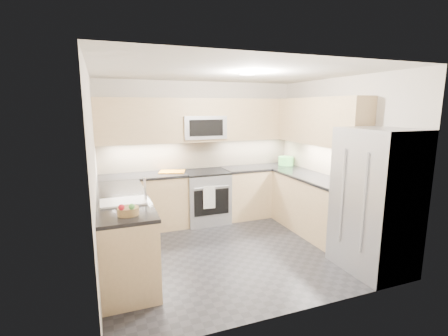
% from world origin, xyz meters
% --- Properties ---
extents(floor, '(3.60, 3.20, 0.00)m').
position_xyz_m(floor, '(0.00, 0.00, 0.00)').
color(floor, black).
rests_on(floor, ground).
extents(ceiling, '(3.60, 3.20, 0.02)m').
position_xyz_m(ceiling, '(0.00, 0.00, 2.50)').
color(ceiling, beige).
rests_on(ceiling, wall_back).
extents(wall_back, '(3.60, 0.02, 2.50)m').
position_xyz_m(wall_back, '(0.00, 1.60, 1.25)').
color(wall_back, beige).
rests_on(wall_back, floor).
extents(wall_front, '(3.60, 0.02, 2.50)m').
position_xyz_m(wall_front, '(0.00, -1.60, 1.25)').
color(wall_front, beige).
rests_on(wall_front, floor).
extents(wall_left, '(0.02, 3.20, 2.50)m').
position_xyz_m(wall_left, '(-1.80, 0.00, 1.25)').
color(wall_left, beige).
rests_on(wall_left, floor).
extents(wall_right, '(0.02, 3.20, 2.50)m').
position_xyz_m(wall_right, '(1.80, 0.00, 1.25)').
color(wall_right, beige).
rests_on(wall_right, floor).
extents(base_cab_back_left, '(1.42, 0.60, 0.90)m').
position_xyz_m(base_cab_back_left, '(-1.09, 1.30, 0.45)').
color(base_cab_back_left, tan).
rests_on(base_cab_back_left, floor).
extents(base_cab_back_right, '(1.42, 0.60, 0.90)m').
position_xyz_m(base_cab_back_right, '(1.09, 1.30, 0.45)').
color(base_cab_back_right, tan).
rests_on(base_cab_back_right, floor).
extents(base_cab_right, '(0.60, 1.70, 0.90)m').
position_xyz_m(base_cab_right, '(1.50, 0.15, 0.45)').
color(base_cab_right, tan).
rests_on(base_cab_right, floor).
extents(base_cab_peninsula, '(0.60, 2.00, 0.90)m').
position_xyz_m(base_cab_peninsula, '(-1.50, 0.00, 0.45)').
color(base_cab_peninsula, tan).
rests_on(base_cab_peninsula, floor).
extents(countertop_back_left, '(1.42, 0.63, 0.04)m').
position_xyz_m(countertop_back_left, '(-1.09, 1.30, 0.92)').
color(countertop_back_left, black).
rests_on(countertop_back_left, base_cab_back_left).
extents(countertop_back_right, '(1.42, 0.63, 0.04)m').
position_xyz_m(countertop_back_right, '(1.09, 1.30, 0.92)').
color(countertop_back_right, black).
rests_on(countertop_back_right, base_cab_back_right).
extents(countertop_right, '(0.63, 1.70, 0.04)m').
position_xyz_m(countertop_right, '(1.50, 0.15, 0.92)').
color(countertop_right, black).
rests_on(countertop_right, base_cab_right).
extents(countertop_peninsula, '(0.63, 2.00, 0.04)m').
position_xyz_m(countertop_peninsula, '(-1.50, 0.00, 0.92)').
color(countertop_peninsula, black).
rests_on(countertop_peninsula, base_cab_peninsula).
extents(upper_cab_back, '(3.60, 0.35, 0.75)m').
position_xyz_m(upper_cab_back, '(0.00, 1.43, 1.83)').
color(upper_cab_back, tan).
rests_on(upper_cab_back, wall_back).
extents(upper_cab_right, '(0.35, 1.95, 0.75)m').
position_xyz_m(upper_cab_right, '(1.62, 0.28, 1.83)').
color(upper_cab_right, tan).
rests_on(upper_cab_right, wall_right).
extents(backsplash_back, '(3.60, 0.01, 0.51)m').
position_xyz_m(backsplash_back, '(0.00, 1.60, 1.20)').
color(backsplash_back, tan).
rests_on(backsplash_back, wall_back).
extents(backsplash_right, '(0.01, 2.30, 0.51)m').
position_xyz_m(backsplash_right, '(1.80, 0.45, 1.20)').
color(backsplash_right, tan).
rests_on(backsplash_right, wall_right).
extents(gas_range, '(0.76, 0.65, 0.91)m').
position_xyz_m(gas_range, '(0.00, 1.28, 0.46)').
color(gas_range, '#989B9F').
rests_on(gas_range, floor).
extents(range_cooktop, '(0.76, 0.65, 0.03)m').
position_xyz_m(range_cooktop, '(0.00, 1.28, 0.92)').
color(range_cooktop, black).
rests_on(range_cooktop, gas_range).
extents(oven_door_glass, '(0.62, 0.02, 0.45)m').
position_xyz_m(oven_door_glass, '(0.00, 0.95, 0.45)').
color(oven_door_glass, black).
rests_on(oven_door_glass, gas_range).
extents(oven_handle, '(0.60, 0.02, 0.02)m').
position_xyz_m(oven_handle, '(0.00, 0.93, 0.72)').
color(oven_handle, '#B2B5BA').
rests_on(oven_handle, gas_range).
extents(microwave, '(0.76, 0.40, 0.40)m').
position_xyz_m(microwave, '(0.00, 1.40, 1.70)').
color(microwave, '#A5A7AD').
rests_on(microwave, upper_cab_back).
extents(microwave_door, '(0.60, 0.01, 0.28)m').
position_xyz_m(microwave_door, '(0.00, 1.20, 1.70)').
color(microwave_door, black).
rests_on(microwave_door, microwave).
extents(refrigerator, '(0.70, 0.90, 1.80)m').
position_xyz_m(refrigerator, '(1.45, -1.15, 0.90)').
color(refrigerator, '#9D9EA4').
rests_on(refrigerator, floor).
extents(fridge_handle_left, '(0.02, 0.02, 1.20)m').
position_xyz_m(fridge_handle_left, '(1.08, -1.33, 0.95)').
color(fridge_handle_left, '#B2B5BA').
rests_on(fridge_handle_left, refrigerator).
extents(fridge_handle_right, '(0.02, 0.02, 1.20)m').
position_xyz_m(fridge_handle_right, '(1.08, -0.97, 0.95)').
color(fridge_handle_right, '#B2B5BA').
rests_on(fridge_handle_right, refrigerator).
extents(sink_basin, '(0.52, 0.38, 0.16)m').
position_xyz_m(sink_basin, '(-1.50, -0.25, 0.88)').
color(sink_basin, white).
rests_on(sink_basin, base_cab_peninsula).
extents(faucet, '(0.03, 0.03, 0.28)m').
position_xyz_m(faucet, '(-1.24, -0.25, 1.08)').
color(faucet, silver).
rests_on(faucet, countertop_peninsula).
extents(utensil_bowl, '(0.32, 0.32, 0.17)m').
position_xyz_m(utensil_bowl, '(1.64, 1.27, 1.02)').
color(utensil_bowl, '#53BF52').
rests_on(utensil_bowl, countertop_back_right).
extents(cutting_board, '(0.50, 0.42, 0.01)m').
position_xyz_m(cutting_board, '(-0.58, 1.36, 0.95)').
color(cutting_board, orange).
rests_on(cutting_board, countertop_back_left).
extents(fruit_basket, '(0.22, 0.22, 0.08)m').
position_xyz_m(fruit_basket, '(-1.48, -0.73, 0.98)').
color(fruit_basket, '#A4804C').
rests_on(fruit_basket, countertop_peninsula).
extents(fruit_apple, '(0.06, 0.06, 0.06)m').
position_xyz_m(fruit_apple, '(-1.55, -0.82, 1.05)').
color(fruit_apple, red).
rests_on(fruit_apple, fruit_basket).
extents(fruit_pear, '(0.06, 0.06, 0.06)m').
position_xyz_m(fruit_pear, '(-1.45, -0.83, 1.05)').
color(fruit_pear, '#53A848').
rests_on(fruit_pear, fruit_basket).
extents(dish_towel_check, '(0.20, 0.04, 0.38)m').
position_xyz_m(dish_towel_check, '(-0.06, 0.91, 0.55)').
color(dish_towel_check, white).
rests_on(dish_towel_check, oven_handle).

